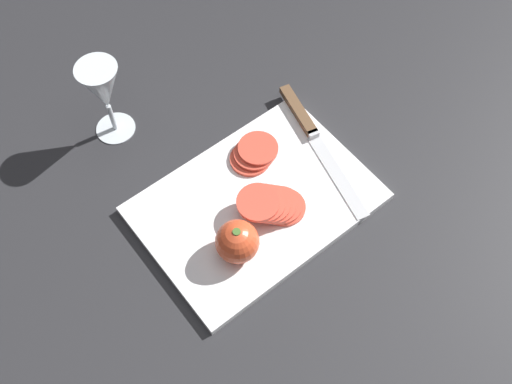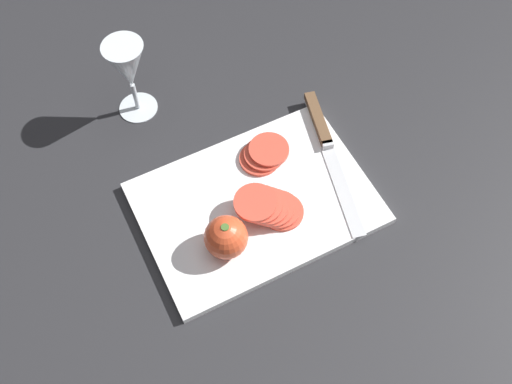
{
  "view_description": "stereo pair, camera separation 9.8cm",
  "coord_description": "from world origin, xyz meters",
  "views": [
    {
      "loc": [
        0.33,
        0.38,
        0.89
      ],
      "look_at": [
        0.03,
        -0.01,
        0.04
      ],
      "focal_mm": 42.0,
      "sensor_mm": 36.0,
      "label": 1
    },
    {
      "loc": [
        0.25,
        0.43,
        0.89
      ],
      "look_at": [
        0.03,
        -0.01,
        0.04
      ],
      "focal_mm": 42.0,
      "sensor_mm": 36.0,
      "label": 2
    }
  ],
  "objects": [
    {
      "name": "cutting_board",
      "position": [
        0.03,
        -0.01,
        0.01
      ],
      "size": [
        0.38,
        0.27,
        0.01
      ],
      "color": "white",
      "rests_on": "ground_plane"
    },
    {
      "name": "tomato_slice_stack_near",
      "position": [
        -0.02,
        -0.08,
        0.02
      ],
      "size": [
        0.09,
        0.07,
        0.02
      ],
      "color": "#DB4C38",
      "rests_on": "cutting_board"
    },
    {
      "name": "whole_tomato",
      "position": [
        0.11,
        0.05,
        0.05
      ],
      "size": [
        0.07,
        0.07,
        0.07
      ],
      "color": "#DB4C28",
      "rests_on": "cutting_board"
    },
    {
      "name": "tomato_slice_stack_far",
      "position": [
        0.02,
        0.02,
        0.03
      ],
      "size": [
        0.12,
        0.09,
        0.04
      ],
      "color": "#DB4C38",
      "rests_on": "cutting_board"
    },
    {
      "name": "wine_glass",
      "position": [
        0.13,
        -0.29,
        0.11
      ],
      "size": [
        0.07,
        0.07,
        0.16
      ],
      "color": "silver",
      "rests_on": "ground_plane"
    },
    {
      "name": "knife",
      "position": [
        -0.14,
        -0.07,
        0.02
      ],
      "size": [
        0.09,
        0.3,
        0.01
      ],
      "rotation": [
        0.0,
        0.0,
        1.34
      ],
      "color": "silver",
      "rests_on": "cutting_board"
    },
    {
      "name": "ground_plane",
      "position": [
        0.0,
        0.0,
        0.0
      ],
      "size": [
        3.0,
        3.0,
        0.0
      ],
      "primitive_type": "plane",
      "color": "#28282B"
    }
  ]
}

